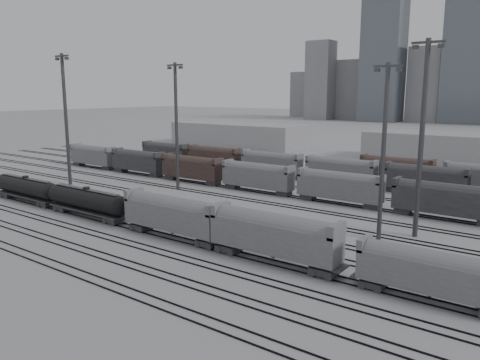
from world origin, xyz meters
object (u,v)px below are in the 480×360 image
Objects in this scene: tank_car_a at (26,187)px; light_mast_c at (384,148)px; light_mast_a at (66,116)px; hopper_car_a at (172,213)px; hopper_car_b at (274,233)px; hopper_car_c at (432,271)px; tank_car_b at (87,200)px.

tank_car_a is 0.79× the size of light_mast_c.
light_mast_a is 1.18× the size of light_mast_c.
hopper_car_a is at bearing -17.77° from light_mast_a.
hopper_car_c is (16.89, 0.00, -0.52)m from hopper_car_b.
tank_car_a is 1.16× the size of hopper_car_a.
hopper_car_c is at bearing 0.00° from hopper_car_a.
light_mast_a is at bearing 166.76° from hopper_car_b.
hopper_car_b is at bearing -13.24° from light_mast_a.
light_mast_a is (-58.97, 13.87, 10.66)m from hopper_car_b.
hopper_car_b is at bearing -112.76° from light_mast_c.
light_mast_c is at bearing 1.40° from light_mast_a.
hopper_car_b is at bearing 0.00° from tank_car_a.
light_mast_a is (-7.76, 13.87, 11.60)m from tank_car_a.
hopper_car_a reaches higher than hopper_car_c.
light_mast_c is at bearing 123.89° from hopper_car_c.
hopper_car_c is 0.50× the size of light_mast_a.
hopper_car_a is at bearing 0.00° from tank_car_a.
hopper_car_a is at bearing -145.09° from light_mast_c.
hopper_car_c is at bearing 0.00° from hopper_car_b.
light_mast_c is (22.17, 15.47, 8.58)m from hopper_car_a.
hopper_car_a is 15.68m from hopper_car_b.
hopper_car_b is 18.80m from light_mast_c.
tank_car_b reaches higher than tank_car_a.
hopper_car_c is (50.74, 0.00, 0.37)m from tank_car_b.
hopper_car_c is 0.60× the size of light_mast_c.
tank_car_a is 0.98× the size of tank_car_b.
hopper_car_a is 0.58× the size of light_mast_a.
hopper_car_a is 32.57m from hopper_car_c.
light_mast_c reaches higher than hopper_car_a.
tank_car_b is 30.93m from light_mast_a.
hopper_car_b reaches higher than tank_car_b.
light_mast_a is (-43.29, 13.87, 10.76)m from hopper_car_a.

